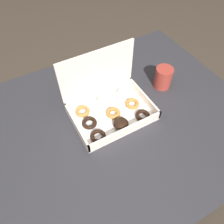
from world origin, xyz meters
The scene contains 4 objects.
ground_plane centered at (0.00, 0.00, 0.00)m, with size 8.00×8.00×0.00m, color #42382D.
dining_table centered at (0.00, 0.00, 0.62)m, with size 1.13×0.94×0.71m.
donut_box centered at (-0.02, 0.06, 0.76)m, with size 0.33×0.24×0.25m.
coffee_mug centered at (0.28, 0.07, 0.76)m, with size 0.08×0.08×0.10m.
Camera 1 is at (-0.30, -0.47, 1.46)m, focal length 35.00 mm.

